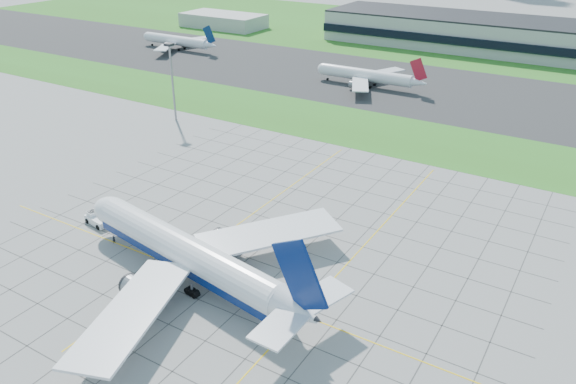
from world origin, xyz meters
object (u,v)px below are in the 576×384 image
object	(u,v)px
pushback_tug	(97,219)
distant_jet_0	(177,41)
light_mast	(172,72)
distant_jet_1	(367,75)
crew_near	(114,239)
airliner	(187,254)

from	to	relation	value
pushback_tug	distant_jet_0	bearing A→B (deg)	135.19
light_mast	distant_jet_1	xyz separation A→B (m)	(38.30, 71.11, -11.69)
crew_near	distant_jet_0	distance (m)	189.05
distant_jet_1	distant_jet_0	bearing A→B (deg)	173.78
distant_jet_0	airliner	bearing A→B (deg)	-48.03
airliner	crew_near	xyz separation A→B (m)	(-21.84, 1.34, -4.48)
airliner	distant_jet_1	world-z (taller)	airliner
pushback_tug	crew_near	distance (m)	10.33
airliner	distant_jet_0	xyz separation A→B (m)	(-136.40, 151.67, -0.88)
airliner	pushback_tug	bearing A→B (deg)	179.89
light_mast	pushback_tug	xyz separation A→B (m)	(32.69, -63.17, -14.99)
light_mast	distant_jet_0	size ratio (longest dim) A/B	0.57
pushback_tug	crew_near	xyz separation A→B (m)	(9.53, -3.99, -0.29)
light_mast	airliner	xyz separation A→B (m)	(64.05, -68.50, -10.81)
light_mast	airliner	distance (m)	94.40
pushback_tug	distant_jet_0	world-z (taller)	distant_jet_0
pushback_tug	airliner	bearing A→B (deg)	-0.11
crew_near	distant_jet_1	bearing A→B (deg)	16.65
distant_jet_1	crew_near	bearing A→B (deg)	-88.38
pushback_tug	distant_jet_0	xyz separation A→B (m)	(-105.03, 146.35, 3.30)
airliner	crew_near	size ratio (longest dim) A/B	34.92
crew_near	distant_jet_0	world-z (taller)	distant_jet_0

